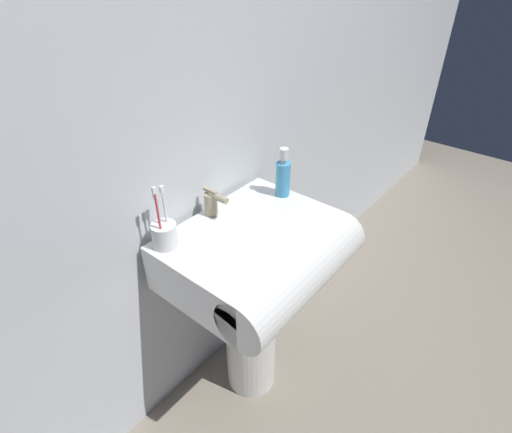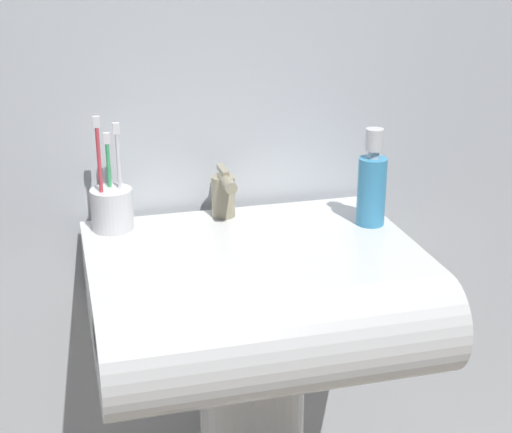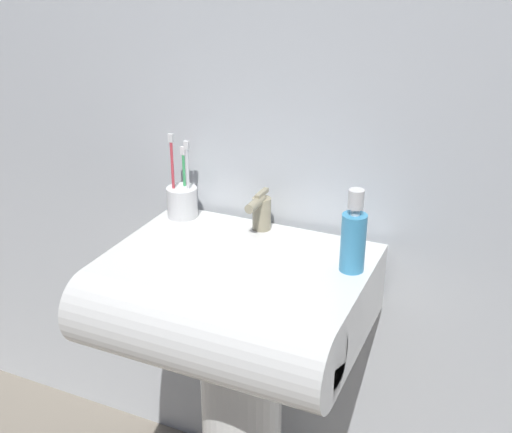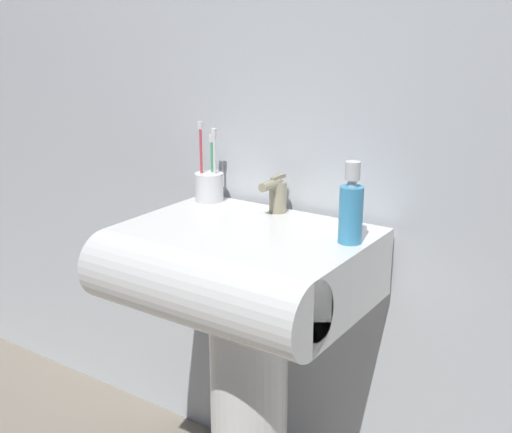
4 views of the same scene
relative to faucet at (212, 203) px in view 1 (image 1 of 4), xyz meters
name	(u,v)px [view 1 (image 1 of 4)]	position (x,y,z in m)	size (l,w,h in m)	color
ground_plane	(251,377)	(0.02, -0.15, -0.84)	(6.00, 6.00, 0.00)	gray
wall_back	(186,85)	(0.02, 0.09, 0.36)	(5.00, 0.05, 2.40)	silver
sink_pedestal	(251,328)	(0.02, -0.15, -0.52)	(0.20, 0.20, 0.62)	white
sink_basin	(263,256)	(0.02, -0.21, -0.13)	(0.56, 0.47, 0.17)	white
faucet	(212,203)	(0.00, 0.00, 0.00)	(0.04, 0.10, 0.10)	tan
toothbrush_cup	(164,234)	(-0.21, -0.01, -0.01)	(0.08, 0.08, 0.21)	white
soap_bottle	(283,176)	(0.25, -0.10, 0.03)	(0.05, 0.05, 0.18)	#3F99CC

